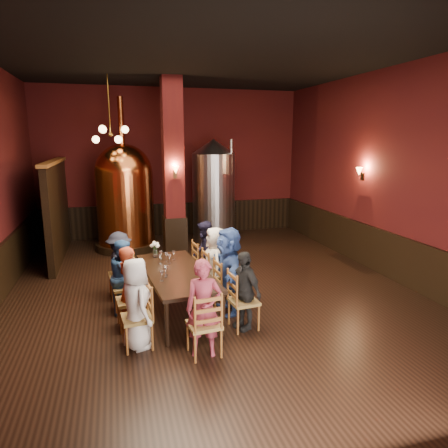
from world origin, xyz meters
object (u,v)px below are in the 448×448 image
object	(u,v)px
person_1	(130,287)
rose_vase	(155,247)
person_2	(124,276)
copper_kettle	(125,196)
person_0	(136,304)
dining_table	(176,274)
steel_vessel	(214,191)

from	to	relation	value
person_1	rose_vase	distance (m)	1.47
person_2	copper_kettle	bearing A→B (deg)	8.09
person_1	rose_vase	bearing A→B (deg)	-47.66
person_2	rose_vase	world-z (taller)	person_2
copper_kettle	rose_vase	size ratio (longest dim) A/B	12.89
person_0	rose_vase	bearing A→B (deg)	-30.72
person_2	person_1	bearing A→B (deg)	-163.91
dining_table	person_2	world-z (taller)	person_2
rose_vase	person_1	bearing A→B (deg)	-112.47
dining_table	person_2	size ratio (longest dim) A/B	1.90
person_0	person_1	bearing A→B (deg)	-11.49
copper_kettle	person_0	bearing A→B (deg)	-90.54
dining_table	steel_vessel	xyz separation A→B (m)	(1.84, 4.66, 0.81)
person_2	steel_vessel	size ratio (longest dim) A/B	0.44
copper_kettle	rose_vase	bearing A→B (deg)	-83.07
person_1	rose_vase	xyz separation A→B (m)	(0.55, 1.33, 0.28)
person_2	copper_kettle	xyz separation A→B (m)	(0.18, 4.25, 0.83)
dining_table	person_0	distance (m)	1.31
person_1	steel_vessel	size ratio (longest dim) A/B	0.46
dining_table	person_0	xyz separation A→B (m)	(-0.75, -1.08, -0.01)
dining_table	rose_vase	size ratio (longest dim) A/B	7.88
person_2	copper_kettle	distance (m)	4.33
person_1	person_2	size ratio (longest dim) A/B	1.04
dining_table	rose_vase	world-z (taller)	rose_vase
dining_table	copper_kettle	distance (m)	4.62
person_0	copper_kettle	xyz separation A→B (m)	(0.05, 5.57, 0.81)
dining_table	copper_kettle	world-z (taller)	copper_kettle
person_1	copper_kettle	size ratio (longest dim) A/B	0.33
person_0	rose_vase	distance (m)	2.08
rose_vase	steel_vessel	bearing A→B (deg)	60.68
person_0	steel_vessel	size ratio (longest dim) A/B	0.45
dining_table	rose_vase	bearing A→B (deg)	100.32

